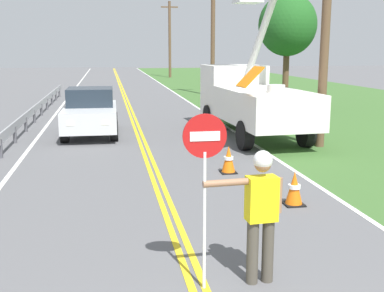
% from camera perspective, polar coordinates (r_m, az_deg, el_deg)
% --- Properties ---
extents(grass_verge_right, '(16.00, 110.00, 0.01)m').
position_cam_1_polar(grass_verge_right, '(26.07, 19.42, 3.91)').
color(grass_verge_right, '#3D662D').
rests_on(grass_verge_right, ground).
extents(centerline_yellow_left, '(0.11, 110.00, 0.01)m').
position_cam_1_polar(centerline_yellow_left, '(22.79, -7.25, 3.48)').
color(centerline_yellow_left, yellow).
rests_on(centerline_yellow_left, ground).
extents(centerline_yellow_right, '(0.11, 110.00, 0.01)m').
position_cam_1_polar(centerline_yellow_right, '(22.80, -6.79, 3.49)').
color(centerline_yellow_right, yellow).
rests_on(centerline_yellow_right, ground).
extents(edge_line_right, '(0.12, 110.00, 0.01)m').
position_cam_1_polar(edge_line_right, '(23.25, 1.89, 3.72)').
color(edge_line_right, silver).
rests_on(edge_line_right, ground).
extents(edge_line_left, '(0.12, 110.00, 0.01)m').
position_cam_1_polar(edge_line_left, '(22.90, -16.06, 3.16)').
color(edge_line_left, silver).
rests_on(edge_line_left, ground).
extents(flagger_worker, '(1.09, 0.27, 1.83)m').
position_cam_1_polar(flagger_worker, '(6.51, 8.06, -7.27)').
color(flagger_worker, '#474238').
rests_on(flagger_worker, ground).
extents(stop_sign_paddle, '(0.56, 0.04, 2.33)m').
position_cam_1_polar(stop_sign_paddle, '(6.09, 1.49, -1.99)').
color(stop_sign_paddle, silver).
rests_on(stop_sign_paddle, ground).
extents(utility_bucket_truck, '(2.67, 6.91, 5.49)m').
position_cam_1_polar(utility_bucket_truck, '(17.76, 6.77, 5.84)').
color(utility_bucket_truck, white).
rests_on(utility_bucket_truck, ground).
extents(oncoming_sedan_nearest, '(1.96, 4.13, 1.70)m').
position_cam_1_polar(oncoming_sedan_nearest, '(18.03, -11.81, 3.89)').
color(oncoming_sedan_nearest, silver).
rests_on(oncoming_sedan_nearest, ground).
extents(utility_pole_near, '(1.80, 0.28, 8.51)m').
position_cam_1_polar(utility_pole_near, '(15.98, 15.55, 15.77)').
color(utility_pole_near, brown).
rests_on(utility_pole_near, ground).
extents(utility_pole_mid, '(1.80, 0.28, 7.81)m').
position_cam_1_polar(utility_pole_mid, '(32.37, 2.46, 13.13)').
color(utility_pole_mid, brown).
rests_on(utility_pole_mid, ground).
extents(utility_pole_far, '(1.80, 0.28, 7.96)m').
position_cam_1_polar(utility_pole_far, '(53.07, -2.63, 12.54)').
color(utility_pole_far, brown).
rests_on(utility_pole_far, ground).
extents(traffic_cone_lead, '(0.40, 0.40, 0.70)m').
position_cam_1_polar(traffic_cone_lead, '(10.03, 11.91, -4.94)').
color(traffic_cone_lead, orange).
rests_on(traffic_cone_lead, ground).
extents(traffic_cone_mid, '(0.40, 0.40, 0.70)m').
position_cam_1_polar(traffic_cone_mid, '(12.34, 4.31, -1.64)').
color(traffic_cone_mid, orange).
rests_on(traffic_cone_mid, ground).
extents(guardrail_left_shoulder, '(0.10, 32.00, 0.71)m').
position_cam_1_polar(guardrail_left_shoulder, '(18.31, -19.53, 2.60)').
color(guardrail_left_shoulder, '#9EA0A3').
rests_on(guardrail_left_shoulder, ground).
extents(roadside_tree_verge, '(3.00, 3.00, 5.90)m').
position_cam_1_polar(roadside_tree_verge, '(26.26, 11.15, 13.73)').
color(roadside_tree_verge, brown).
rests_on(roadside_tree_verge, ground).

